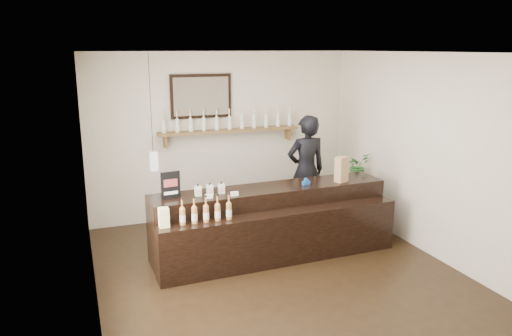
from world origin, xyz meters
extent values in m
plane|color=black|center=(0.00, 0.00, 0.00)|extent=(5.00, 5.00, 0.00)
plane|color=beige|center=(0.00, 2.50, 1.40)|extent=(4.50, 0.00, 4.50)
plane|color=beige|center=(0.00, -2.50, 1.40)|extent=(4.50, 0.00, 4.50)
plane|color=beige|center=(-2.25, 0.00, 1.40)|extent=(0.00, 5.00, 5.00)
plane|color=beige|center=(2.25, 0.00, 1.40)|extent=(0.00, 5.00, 5.00)
plane|color=white|center=(0.00, 0.00, 2.80)|extent=(5.00, 5.00, 0.00)
cube|color=brown|center=(0.10, 2.37, 1.50)|extent=(2.40, 0.25, 0.04)
cube|color=brown|center=(-0.98, 2.40, 1.38)|extent=(0.04, 0.20, 0.20)
cube|color=brown|center=(1.18, 2.40, 1.38)|extent=(0.04, 0.20, 0.20)
cube|color=black|center=(-0.35, 2.47, 2.08)|extent=(1.02, 0.04, 0.72)
cube|color=#403429|center=(-0.35, 2.44, 2.08)|extent=(0.92, 0.01, 0.62)
cube|color=white|center=(-1.30, 1.60, 1.25)|extent=(0.12, 0.12, 0.28)
cylinder|color=black|center=(-1.30, 1.60, 2.09)|extent=(0.01, 0.01, 1.41)
cylinder|color=beige|center=(-1.00, 2.37, 1.62)|extent=(0.07, 0.07, 0.20)
cone|color=beige|center=(-1.00, 2.37, 1.75)|extent=(0.07, 0.07, 0.05)
cylinder|color=beige|center=(-1.00, 2.37, 1.81)|extent=(0.02, 0.02, 0.07)
cylinder|color=gold|center=(-1.00, 2.37, 1.86)|extent=(0.03, 0.03, 0.02)
cylinder|color=white|center=(-1.00, 2.37, 1.60)|extent=(0.07, 0.07, 0.09)
cylinder|color=beige|center=(-0.78, 2.37, 1.62)|extent=(0.07, 0.07, 0.20)
cone|color=beige|center=(-0.78, 2.37, 1.75)|extent=(0.07, 0.07, 0.05)
cylinder|color=beige|center=(-0.78, 2.37, 1.81)|extent=(0.02, 0.02, 0.07)
cylinder|color=gold|center=(-0.78, 2.37, 1.86)|extent=(0.03, 0.03, 0.02)
cylinder|color=white|center=(-0.78, 2.37, 1.60)|extent=(0.07, 0.07, 0.09)
cylinder|color=beige|center=(-0.56, 2.37, 1.62)|extent=(0.07, 0.07, 0.20)
cone|color=beige|center=(-0.56, 2.37, 1.75)|extent=(0.07, 0.07, 0.05)
cylinder|color=beige|center=(-0.56, 2.37, 1.81)|extent=(0.02, 0.02, 0.07)
cylinder|color=gold|center=(-0.56, 2.37, 1.86)|extent=(0.03, 0.03, 0.02)
cylinder|color=white|center=(-0.56, 2.37, 1.60)|extent=(0.07, 0.07, 0.09)
cylinder|color=beige|center=(-0.34, 2.37, 1.62)|extent=(0.07, 0.07, 0.20)
cone|color=beige|center=(-0.34, 2.37, 1.75)|extent=(0.07, 0.07, 0.05)
cylinder|color=beige|center=(-0.34, 2.37, 1.81)|extent=(0.02, 0.02, 0.07)
cylinder|color=gold|center=(-0.34, 2.37, 1.86)|extent=(0.03, 0.03, 0.02)
cylinder|color=white|center=(-0.34, 2.37, 1.60)|extent=(0.07, 0.07, 0.09)
cylinder|color=beige|center=(-0.12, 2.37, 1.62)|extent=(0.07, 0.07, 0.20)
cone|color=beige|center=(-0.12, 2.37, 1.75)|extent=(0.07, 0.07, 0.05)
cylinder|color=beige|center=(-0.12, 2.37, 1.81)|extent=(0.02, 0.02, 0.07)
cylinder|color=gold|center=(-0.12, 2.37, 1.86)|extent=(0.03, 0.03, 0.02)
cylinder|color=white|center=(-0.12, 2.37, 1.60)|extent=(0.07, 0.07, 0.09)
cylinder|color=beige|center=(0.10, 2.37, 1.62)|extent=(0.07, 0.07, 0.20)
cone|color=beige|center=(0.10, 2.37, 1.75)|extent=(0.07, 0.07, 0.05)
cylinder|color=beige|center=(0.10, 2.37, 1.81)|extent=(0.02, 0.02, 0.07)
cylinder|color=gold|center=(0.10, 2.37, 1.86)|extent=(0.03, 0.03, 0.02)
cylinder|color=white|center=(0.10, 2.37, 1.60)|extent=(0.07, 0.07, 0.09)
cylinder|color=beige|center=(0.32, 2.37, 1.62)|extent=(0.07, 0.07, 0.20)
cone|color=beige|center=(0.32, 2.37, 1.75)|extent=(0.07, 0.07, 0.05)
cylinder|color=beige|center=(0.32, 2.37, 1.81)|extent=(0.02, 0.02, 0.07)
cylinder|color=gold|center=(0.32, 2.37, 1.86)|extent=(0.03, 0.03, 0.02)
cylinder|color=white|center=(0.32, 2.37, 1.60)|extent=(0.07, 0.07, 0.09)
cylinder|color=beige|center=(0.54, 2.37, 1.62)|extent=(0.07, 0.07, 0.20)
cone|color=beige|center=(0.54, 2.37, 1.75)|extent=(0.07, 0.07, 0.05)
cylinder|color=beige|center=(0.54, 2.37, 1.81)|extent=(0.02, 0.02, 0.07)
cylinder|color=gold|center=(0.54, 2.37, 1.86)|extent=(0.03, 0.03, 0.02)
cylinder|color=white|center=(0.54, 2.37, 1.60)|extent=(0.07, 0.07, 0.09)
cylinder|color=beige|center=(0.76, 2.37, 1.62)|extent=(0.07, 0.07, 0.20)
cone|color=beige|center=(0.76, 2.37, 1.75)|extent=(0.07, 0.07, 0.05)
cylinder|color=beige|center=(0.76, 2.37, 1.81)|extent=(0.02, 0.02, 0.07)
cylinder|color=gold|center=(0.76, 2.37, 1.86)|extent=(0.03, 0.03, 0.02)
cylinder|color=white|center=(0.76, 2.37, 1.60)|extent=(0.07, 0.07, 0.09)
cylinder|color=beige|center=(0.98, 2.37, 1.62)|extent=(0.07, 0.07, 0.20)
cone|color=beige|center=(0.98, 2.37, 1.75)|extent=(0.07, 0.07, 0.05)
cylinder|color=beige|center=(0.98, 2.37, 1.81)|extent=(0.02, 0.02, 0.07)
cylinder|color=gold|center=(0.98, 2.37, 1.86)|extent=(0.03, 0.03, 0.02)
cylinder|color=white|center=(0.98, 2.37, 1.60)|extent=(0.07, 0.07, 0.09)
cylinder|color=beige|center=(1.20, 2.37, 1.62)|extent=(0.07, 0.07, 0.20)
cone|color=beige|center=(1.20, 2.37, 1.75)|extent=(0.07, 0.07, 0.05)
cylinder|color=beige|center=(1.20, 2.37, 1.81)|extent=(0.02, 0.02, 0.07)
cylinder|color=gold|center=(1.20, 2.37, 1.86)|extent=(0.03, 0.03, 0.02)
cylinder|color=white|center=(1.20, 2.37, 1.60)|extent=(0.07, 0.07, 0.09)
cube|color=black|center=(0.17, 0.70, 0.48)|extent=(3.42, 0.72, 0.95)
cube|color=black|center=(0.17, 0.25, 0.36)|extent=(3.41, 0.42, 0.72)
cube|color=white|center=(-0.78, 0.48, 0.98)|extent=(0.10, 0.04, 0.05)
cube|color=white|center=(-0.43, 0.48, 0.98)|extent=(0.10, 0.04, 0.05)
cube|color=#F3E494|center=(-1.41, 0.25, 0.78)|extent=(0.12, 0.12, 0.12)
cube|color=#F3E494|center=(-1.41, 0.25, 0.90)|extent=(0.12, 0.12, 0.12)
cube|color=beige|center=(-0.88, 0.65, 1.02)|extent=(0.08, 0.08, 0.13)
cube|color=#CA9D9E|center=(-0.88, 0.60, 1.02)|extent=(0.07, 0.00, 0.06)
cylinder|color=black|center=(-0.88, 0.65, 1.10)|extent=(0.02, 0.02, 0.03)
cube|color=beige|center=(-0.72, 0.65, 1.02)|extent=(0.08, 0.08, 0.13)
cube|color=#CA9D9E|center=(-0.72, 0.60, 1.02)|extent=(0.07, 0.00, 0.06)
cylinder|color=black|center=(-0.72, 0.65, 1.10)|extent=(0.02, 0.02, 0.03)
cube|color=beige|center=(-0.56, 0.65, 1.02)|extent=(0.08, 0.08, 0.13)
cube|color=#CA9D9E|center=(-0.56, 0.60, 1.02)|extent=(0.07, 0.00, 0.06)
cylinder|color=black|center=(-0.56, 0.65, 1.10)|extent=(0.02, 0.02, 0.03)
cylinder|color=#B2783C|center=(-1.18, 0.25, 0.82)|extent=(0.07, 0.07, 0.20)
cone|color=#B2783C|center=(-1.18, 0.25, 0.95)|extent=(0.07, 0.07, 0.05)
cylinder|color=#B2783C|center=(-1.18, 0.25, 1.01)|extent=(0.02, 0.02, 0.07)
cylinder|color=black|center=(-1.18, 0.25, 1.06)|extent=(0.03, 0.03, 0.02)
cylinder|color=white|center=(-1.18, 0.25, 0.80)|extent=(0.07, 0.07, 0.09)
cylinder|color=#B2783C|center=(-1.03, 0.25, 0.82)|extent=(0.07, 0.07, 0.20)
cone|color=#B2783C|center=(-1.03, 0.25, 0.95)|extent=(0.07, 0.07, 0.05)
cylinder|color=#B2783C|center=(-1.03, 0.25, 1.01)|extent=(0.02, 0.02, 0.07)
cylinder|color=black|center=(-1.03, 0.25, 1.06)|extent=(0.03, 0.03, 0.02)
cylinder|color=white|center=(-1.03, 0.25, 0.80)|extent=(0.07, 0.07, 0.09)
cylinder|color=#B2783C|center=(-0.88, 0.25, 0.82)|extent=(0.07, 0.07, 0.20)
cone|color=#B2783C|center=(-0.88, 0.25, 0.95)|extent=(0.07, 0.07, 0.05)
cylinder|color=#B2783C|center=(-0.88, 0.25, 1.01)|extent=(0.02, 0.02, 0.07)
cylinder|color=black|center=(-0.88, 0.25, 1.06)|extent=(0.03, 0.03, 0.02)
cylinder|color=white|center=(-0.88, 0.25, 0.80)|extent=(0.07, 0.07, 0.09)
cylinder|color=#B2783C|center=(-0.73, 0.25, 0.82)|extent=(0.07, 0.07, 0.20)
cone|color=#B2783C|center=(-0.73, 0.25, 0.95)|extent=(0.07, 0.07, 0.05)
cylinder|color=#B2783C|center=(-0.73, 0.25, 1.01)|extent=(0.02, 0.02, 0.07)
cylinder|color=black|center=(-0.73, 0.25, 1.06)|extent=(0.03, 0.03, 0.02)
cylinder|color=white|center=(-0.73, 0.25, 0.80)|extent=(0.07, 0.07, 0.09)
cylinder|color=#B2783C|center=(-0.58, 0.25, 0.82)|extent=(0.07, 0.07, 0.20)
cone|color=#B2783C|center=(-0.58, 0.25, 0.95)|extent=(0.07, 0.07, 0.05)
cylinder|color=#B2783C|center=(-0.58, 0.25, 1.01)|extent=(0.02, 0.02, 0.07)
cylinder|color=black|center=(-0.58, 0.25, 1.06)|extent=(0.03, 0.03, 0.02)
cylinder|color=white|center=(-0.58, 0.25, 0.80)|extent=(0.07, 0.07, 0.09)
cube|color=black|center=(-1.23, 0.65, 1.13)|extent=(0.26, 0.05, 0.36)
cube|color=maroon|center=(-1.23, 0.64, 1.16)|extent=(0.18, 0.02, 0.10)
cube|color=white|center=(-1.23, 0.64, 1.03)|extent=(0.18, 0.02, 0.04)
cube|color=#9A784A|center=(1.25, 0.61, 1.14)|extent=(0.20, 0.18, 0.37)
cube|color=black|center=(1.25, 0.54, 1.08)|extent=(0.10, 0.04, 0.07)
cube|color=#16529E|center=(0.70, 0.64, 0.98)|extent=(0.12, 0.07, 0.05)
cylinder|color=#16529E|center=(0.70, 0.64, 1.02)|extent=(0.07, 0.04, 0.06)
cube|color=brown|center=(2.00, 1.38, 0.37)|extent=(0.39, 0.53, 0.75)
imported|color=#2F6B2B|center=(2.00, 1.38, 0.96)|extent=(0.47, 0.44, 0.42)
imported|color=black|center=(1.14, 1.55, 1.03)|extent=(0.75, 0.49, 2.05)
camera|label=1|loc=(-2.34, -5.54, 2.86)|focal=35.00mm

